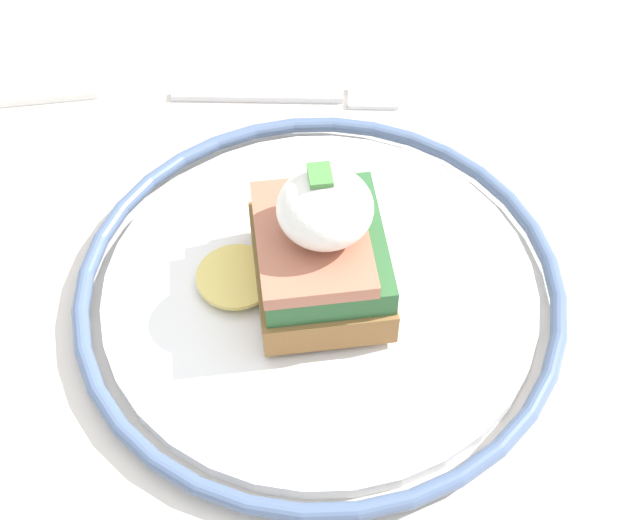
% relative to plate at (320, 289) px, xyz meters
% --- Properties ---
extents(dining_table, '(1.15, 0.71, 0.76)m').
position_rel_plate_xyz_m(dining_table, '(0.01, -0.02, -0.13)').
color(dining_table, beige).
rests_on(dining_table, ground_plane).
extents(plate, '(0.29, 0.29, 0.02)m').
position_rel_plate_xyz_m(plate, '(0.00, 0.00, 0.00)').
color(plate, white).
rests_on(plate, dining_table).
extents(sandwich, '(0.09, 0.11, 0.09)m').
position_rel_plate_xyz_m(sandwich, '(0.00, -0.00, 0.04)').
color(sandwich, olive).
rests_on(sandwich, plate).
extents(fork, '(0.04, 0.16, 0.00)m').
position_rel_plate_xyz_m(fork, '(-0.18, 0.01, -0.01)').
color(fork, silver).
rests_on(fork, dining_table).
extents(napkin, '(0.12, 0.14, 0.01)m').
position_rel_plate_xyz_m(napkin, '(-0.25, -0.20, -0.00)').
color(napkin, white).
rests_on(napkin, dining_table).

